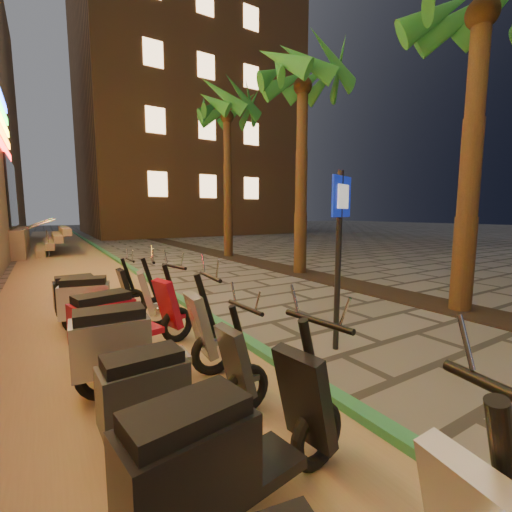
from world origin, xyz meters
TOP-DOWN VIEW (x-y plane):
  - ground at (0.00, 0.00)m, footprint 120.00×120.00m
  - parking_strip at (-2.60, 10.00)m, footprint 3.40×60.00m
  - green_curb at (-0.90, 10.00)m, footprint 0.18×60.00m
  - planting_strip at (3.60, 5.00)m, footprint 1.20×40.00m
  - apartment_block at (9.00, 32.00)m, footprint 18.00×16.06m
  - palm_b at (3.60, 2.00)m, footprint 2.97×3.02m
  - palm_c at (3.60, 7.00)m, footprint 2.97×3.02m
  - palm_d at (3.60, 12.00)m, footprint 2.97×3.02m
  - pedestrian_sign at (0.10, 1.87)m, footprint 0.52×0.22m
  - scooter_4 at (-2.49, 0.17)m, footprint 1.71×0.69m
  - scooter_5 at (-2.49, 1.15)m, footprint 1.55×0.54m
  - scooter_6 at (-2.54, 2.13)m, footprint 1.76×0.62m
  - scooter_7 at (-2.51, 3.12)m, footprint 1.70×0.81m
  - scooter_8 at (-2.59, 4.30)m, footprint 1.69×0.77m
  - scooter_9 at (-2.69, 5.13)m, footprint 1.54×0.54m

SIDE VIEW (x-z plane):
  - ground at x=0.00m, z-range 0.00..0.00m
  - parking_strip at x=-2.60m, z-range 0.00..0.01m
  - planting_strip at x=3.60m, z-range 0.00..0.02m
  - green_curb at x=-0.90m, z-range 0.00..0.10m
  - scooter_9 at x=-2.69m, z-range -0.07..1.01m
  - scooter_5 at x=-2.49m, z-range -0.07..1.02m
  - scooter_8 at x=-2.59m, z-range -0.08..1.11m
  - scooter_7 at x=-2.51m, z-range -0.08..1.12m
  - scooter_4 at x=-2.49m, z-range -0.08..1.12m
  - scooter_6 at x=-2.54m, z-range -0.08..1.16m
  - pedestrian_sign at x=0.10m, z-range 0.37..2.84m
  - palm_b at x=3.60m, z-range 2.18..8.84m
  - palm_c at x=3.60m, z-range 2.27..9.18m
  - palm_d at x=3.60m, z-range 2.36..9.53m
  - apartment_block at x=9.00m, z-range 0.00..25.00m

